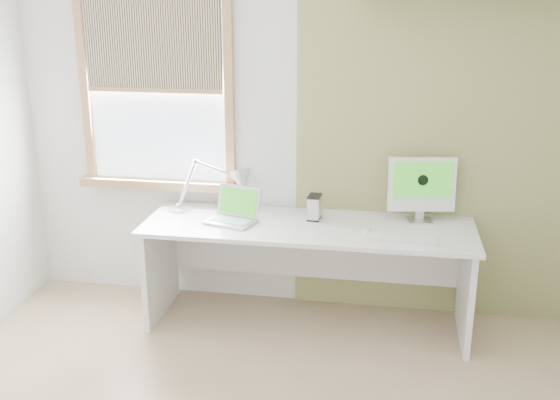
% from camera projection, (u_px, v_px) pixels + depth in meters
% --- Properties ---
extents(room, '(4.04, 3.54, 2.64)m').
position_uv_depth(room, '(240.00, 206.00, 2.88)').
color(room, tan).
rests_on(room, ground).
extents(accent_wall, '(2.00, 0.02, 2.60)m').
position_uv_depth(accent_wall, '(445.00, 134.00, 4.35)').
color(accent_wall, olive).
rests_on(accent_wall, room).
extents(window, '(1.20, 0.14, 1.42)m').
position_uv_depth(window, '(156.00, 91.00, 4.57)').
color(window, '#AA7B51').
rests_on(window, room).
extents(desk, '(2.20, 0.70, 0.73)m').
position_uv_depth(desk, '(309.00, 249.00, 4.44)').
color(desk, white).
rests_on(desk, room).
extents(desk_lamp, '(0.67, 0.29, 0.37)m').
position_uv_depth(desk_lamp, '(230.00, 184.00, 4.56)').
color(desk_lamp, '#BBBDC0').
rests_on(desk_lamp, desk).
extents(laptop, '(0.38, 0.34, 0.22)m').
position_uv_depth(laptop, '(234.00, 213.00, 4.39)').
color(laptop, '#BBBDC0').
rests_on(laptop, desk).
extents(phone_dock, '(0.07, 0.07, 0.12)m').
position_uv_depth(phone_dock, '(313.00, 212.00, 4.48)').
color(phone_dock, '#BBBDC0').
rests_on(phone_dock, desk).
extents(external_drive, '(0.09, 0.14, 0.17)m').
position_uv_depth(external_drive, '(314.00, 207.00, 4.41)').
color(external_drive, '#BBBDC0').
rests_on(external_drive, desk).
extents(imac, '(0.45, 0.18, 0.44)m').
position_uv_depth(imac, '(422.00, 186.00, 4.34)').
color(imac, '#BBBDC0').
rests_on(imac, desk).
extents(keyboard, '(0.45, 0.16, 0.02)m').
position_uv_depth(keyboard, '(402.00, 238.00, 4.07)').
color(keyboard, white).
rests_on(keyboard, desk).
extents(mouse, '(0.07, 0.10, 0.03)m').
position_uv_depth(mouse, '(367.00, 232.00, 4.16)').
color(mouse, white).
rests_on(mouse, desk).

